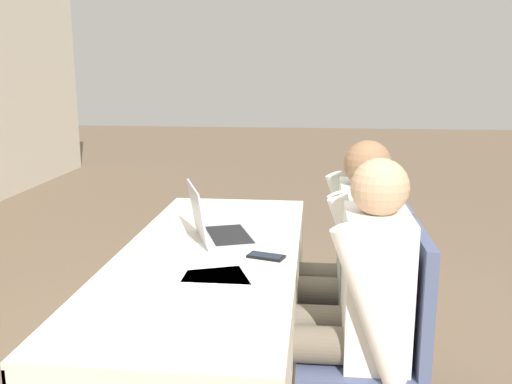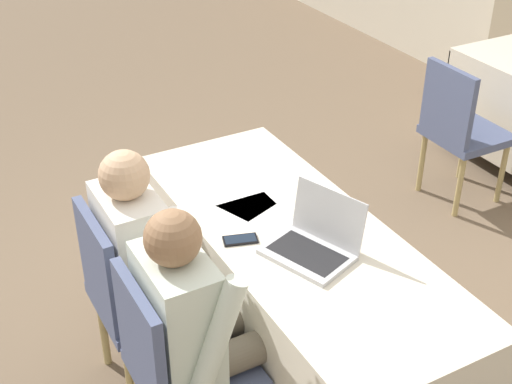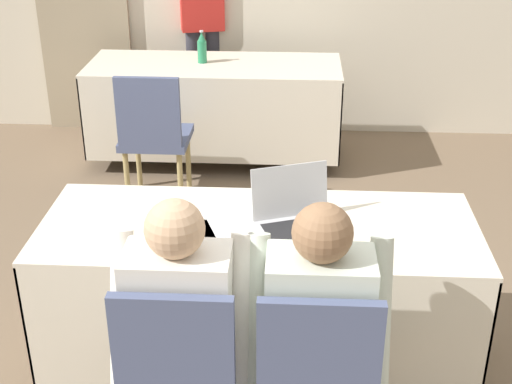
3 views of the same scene
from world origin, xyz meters
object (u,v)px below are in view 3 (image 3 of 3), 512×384
Objects in this scene: person_red_shirt at (202,22)px; cell_phone at (242,253)px; chair_near_left at (181,373)px; person_checkered_shirt at (184,318)px; water_bottle at (202,48)px; chair_far_spare at (154,132)px; person_white_shirt at (317,323)px; laptop at (297,219)px; chair_near_right at (316,378)px.

cell_phone is at bearing -93.90° from person_red_shirt.
person_checkered_shirt is (-0.00, 0.10, 0.16)m from chair_near_left.
water_bottle is 0.92m from chair_far_spare.
person_checkered_shirt is at bearing -90.00° from chair_near_left.
person_white_shirt is (0.48, 0.00, 0.00)m from person_checkered_shirt.
laptop is at bearing 63.38° from cell_phone.
laptop is 0.35× the size of person_white_shirt.
chair_near_left is at bearing -96.05° from cell_phone.
chair_far_spare reaches higher than cell_phone.
chair_near_left is 0.78× the size of person_checkered_shirt.
water_bottle is 0.26× the size of chair_near_right.
laptop is 0.35× the size of person_checkered_shirt.
person_red_shirt reaches higher than chair_far_spare.
chair_near_right and chair_far_spare have the same top height.
person_white_shirt is at bearing -90.00° from chair_near_right.
water_bottle is at bearing -75.51° from person_white_shirt.
chair_far_spare is at bearing -65.50° from person_white_shirt.
laptop is 0.44× the size of chair_near_right.
laptop is at bearing -121.61° from chair_near_left.
water_bottle is at bearing -84.22° from person_checkered_shirt.
water_bottle reaches higher than cell_phone.
laptop is 1.73× the size of water_bottle.
chair_far_spare is 0.78× the size of person_checkered_shirt.
cell_phone is 0.38m from person_checkered_shirt.
laptop is 0.56m from person_white_shirt.
person_checkered_shirt is (0.31, -3.03, -0.19)m from water_bottle.
water_bottle is 3.17m from chair_near_left.
water_bottle is (-0.70, 2.49, 0.06)m from laptop.
chair_near_left is 0.78× the size of person_white_shirt.
person_red_shirt reaches higher than laptop.
person_white_shirt is (0.00, 0.10, 0.16)m from chair_near_right.
laptop is 1.93m from chair_far_spare.
laptop is 3.21m from person_red_shirt.
person_white_shirt is at bearing -180.00° from person_checkered_shirt.
person_checkered_shirt is (-0.19, -0.32, -0.08)m from cell_phone.
chair_near_right is 0.78× the size of person_white_shirt.
chair_near_right is (0.29, -0.43, -0.24)m from cell_phone.
person_white_shirt is 3.76m from person_red_shirt.
chair_near_right is at bearing 167.66° from person_checkered_shirt.
water_bottle is 0.26× the size of chair_far_spare.
person_checkered_shirt is at bearing -146.26° from laptop.
person_white_shirt is (0.29, -0.32, -0.08)m from cell_phone.
cell_phone is 0.57m from chair_near_right.
chair_near_left reaches higher than cell_phone.
chair_near_right is 2.52m from chair_far_spare.
chair_near_left is (0.31, -3.13, -0.34)m from water_bottle.
cell_phone is 0.10× the size of person_red_shirt.
chair_near_right is at bearing -38.44° from cell_phone.
cell_phone is 0.17× the size of chair_near_left.
water_bottle is at bearing 117.78° from cell_phone.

